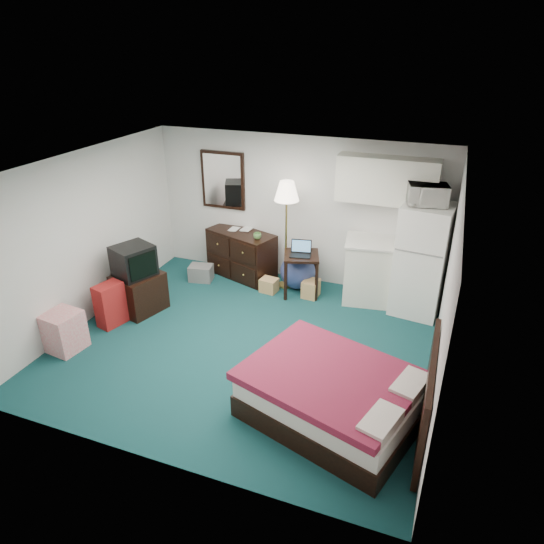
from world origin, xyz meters
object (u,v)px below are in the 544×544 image
at_px(dresser, 242,254).
at_px(tv_stand, 139,292).
at_px(floor_lamp, 286,236).
at_px(desk, 301,274).
at_px(fridge, 422,260).
at_px(bed, 333,395).
at_px(kitchen_counter, 374,272).
at_px(suitcase, 110,305).

relative_size(dresser, tv_stand, 1.83).
bearing_deg(floor_lamp, desk, -27.44).
xyz_separation_m(fridge, bed, (-0.64, -2.77, -0.57)).
xyz_separation_m(fridge, tv_stand, (-4.06, -1.49, -0.56)).
xyz_separation_m(floor_lamp, tv_stand, (-1.87, -1.57, -0.62)).
height_order(dresser, bed, dresser).
bearing_deg(fridge, dresser, -176.17).
height_order(floor_lamp, kitchen_counter, floor_lamp).
height_order(kitchen_counter, bed, kitchen_counter).
relative_size(bed, suitcase, 2.75).
bearing_deg(suitcase, fridge, 40.53).
distance_m(dresser, suitcase, 2.48).
height_order(fridge, bed, fridge).
bearing_deg(desk, fridge, -15.42).
bearing_deg(bed, kitchen_counter, 108.61).
bearing_deg(tv_stand, dresser, 75.44).
distance_m(bed, suitcase, 3.64).
xyz_separation_m(floor_lamp, desk, (0.32, -0.17, -0.57)).
bearing_deg(dresser, fridge, 15.40).
height_order(kitchen_counter, fridge, fridge).
distance_m(desk, kitchen_counter, 1.19).
xyz_separation_m(kitchen_counter, tv_stand, (-3.36, -1.61, -0.19)).
bearing_deg(fridge, suitcase, -147.06).
height_order(desk, fridge, fridge).
relative_size(fridge, tv_stand, 2.60).
xyz_separation_m(floor_lamp, fridge, (2.19, -0.08, -0.06)).
distance_m(floor_lamp, desk, 0.68).
height_order(bed, tv_stand, tv_stand).
xyz_separation_m(dresser, fridge, (3.05, -0.19, 0.45)).
relative_size(dresser, kitchen_counter, 1.22).
bearing_deg(desk, bed, -83.78).
relative_size(floor_lamp, tv_stand, 2.78).
bearing_deg(tv_stand, floor_lamp, 56.28).
bearing_deg(bed, floor_lamp, 135.85).
height_order(floor_lamp, bed, floor_lamp).
xyz_separation_m(desk, bed, (1.22, -2.68, -0.06)).
distance_m(floor_lamp, suitcase, 2.97).
xyz_separation_m(desk, fridge, (1.86, 0.09, 0.51)).
distance_m(desk, suitcase, 3.03).
relative_size(kitchen_counter, tv_stand, 1.50).
relative_size(dresser, bed, 0.67).
xyz_separation_m(kitchen_counter, bed, (0.06, -2.89, -0.21)).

